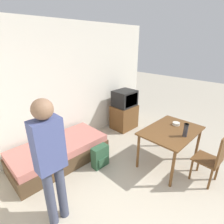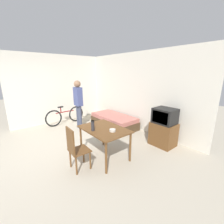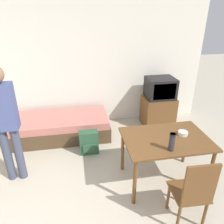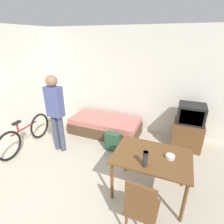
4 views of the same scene
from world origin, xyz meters
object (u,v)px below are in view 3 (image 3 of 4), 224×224
Objects in this scene: wooden_chair at (194,192)px; daybed at (62,126)px; thermos_flask at (172,141)px; mate_bowl at (183,133)px; person_standing at (4,118)px; tv at (159,103)px; dining_table at (166,143)px; backpack at (89,143)px.

daybed is at bearing 123.19° from wooden_chair.
thermos_flask is 1.75× the size of mate_bowl.
person_standing is (-0.65, -1.11, 0.81)m from daybed.
thermos_flask is at bearing -107.62° from tv.
dining_table is 8.57× the size of mate_bowl.
wooden_chair is (0.02, -0.77, -0.13)m from dining_table.
tv is at bearing 79.68° from mate_bowl.
tv is 2.49m from wooden_chair.
backpack is (0.49, -0.68, 0.00)m from daybed.
wooden_chair reaches higher than daybed.
mate_bowl reaches higher than daybed.
backpack is at bearing 122.15° from wooden_chair.
wooden_chair reaches higher than mate_bowl.
thermos_flask is (1.45, -1.84, 0.67)m from daybed.
daybed is 13.57× the size of mate_bowl.
daybed is at bearing 125.64° from backpack.
wooden_chair reaches higher than backpack.
thermos_flask reaches higher than mate_bowl.
mate_bowl is at bearing 73.46° from wooden_chair.
daybed is 1.07× the size of person_standing.
dining_table is at bearing -46.09° from daybed.
tv is at bearing 24.01° from person_standing.
daybed is 0.83m from backpack.
backpack is at bearing 139.01° from dining_table.
wooden_chair is 2.21× the size of backpack.
daybed is 1.72× the size of tv.
thermos_flask is (-0.08, 0.49, 0.36)m from wooden_chair.
mate_bowl is at bearing -100.32° from tv.
tv is 2.48× the size of backpack.
thermos_flask is 0.55× the size of backpack.
person_standing is at bearing 168.21° from dining_table.
dining_table is 0.36m from thermos_flask.
dining_table is (-0.56, -1.66, 0.14)m from tv.
person_standing reaches higher than tv.
backpack is (-1.28, 0.84, -0.56)m from mate_bowl.
dining_table is 2.23m from person_standing.
dining_table is 1.23× the size of wooden_chair.
tv reaches higher than wooden_chair.
dining_table is 0.68× the size of person_standing.
daybed is at bearing -177.32° from tv.
mate_bowl is (0.26, 0.04, 0.12)m from dining_table.
person_standing is 2.22m from thermos_flask.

